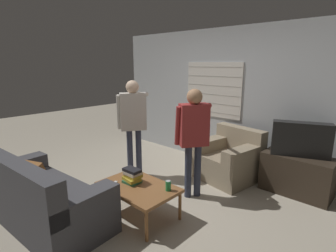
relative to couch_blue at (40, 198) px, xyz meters
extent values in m
plane|color=#B2A893|center=(0.57, 1.25, -0.32)|extent=(16.00, 16.00, 0.00)
cube|color=#ADB2B7|center=(0.57, 3.28, 0.95)|extent=(5.20, 0.06, 2.55)
cube|color=silver|center=(0.31, 3.24, 1.10)|extent=(1.21, 0.02, 1.04)
cube|color=#A4A099|center=(0.31, 3.22, 0.66)|extent=(1.19, 0.00, 0.01)
cube|color=#A4A099|center=(0.31, 3.22, 0.84)|extent=(1.19, 0.00, 0.01)
cube|color=#A4A099|center=(0.31, 3.22, 1.01)|extent=(1.19, 0.00, 0.01)
cube|color=#A4A099|center=(0.31, 3.22, 1.18)|extent=(1.19, 0.00, 0.01)
cube|color=#A4A099|center=(0.31, 3.22, 1.35)|extent=(1.19, 0.00, 0.01)
cube|color=#A4A099|center=(0.31, 3.22, 1.53)|extent=(1.19, 0.00, 0.01)
cube|color=#424247|center=(0.00, 0.06, -0.11)|extent=(1.89, 0.97, 0.42)
cube|color=#424247|center=(0.02, -0.25, 0.33)|extent=(1.84, 0.34, 0.47)
cube|color=#424247|center=(-0.79, 0.00, 0.19)|extent=(0.30, 0.84, 0.19)
cube|color=#424247|center=(0.79, 0.12, 0.19)|extent=(0.30, 0.84, 0.19)
cube|color=#935B2D|center=(-0.32, 0.08, 0.19)|extent=(0.41, 0.34, 0.37)
cube|color=gray|center=(1.01, 2.67, -0.10)|extent=(1.05, 1.00, 0.44)
cube|color=gray|center=(1.07, 2.99, 0.32)|extent=(0.94, 0.35, 0.41)
cube|color=gray|center=(1.35, 2.61, 0.21)|extent=(0.38, 0.89, 0.20)
cube|color=gray|center=(0.68, 2.72, 0.21)|extent=(0.38, 0.89, 0.20)
cube|color=brown|center=(0.77, 0.91, 0.07)|extent=(0.99, 0.65, 0.04)
cylinder|color=brown|center=(0.31, 1.19, -0.14)|extent=(0.04, 0.04, 0.37)
cylinder|color=brown|center=(1.22, 1.19, -0.14)|extent=(0.04, 0.04, 0.37)
cylinder|color=brown|center=(0.31, 0.62, -0.14)|extent=(0.04, 0.04, 0.37)
cylinder|color=brown|center=(1.22, 0.62, -0.14)|extent=(0.04, 0.04, 0.37)
cube|color=#33281E|center=(2.05, 2.91, -0.02)|extent=(0.97, 0.47, 0.60)
cube|color=black|center=(2.05, 2.91, 0.52)|extent=(0.80, 0.48, 0.50)
cube|color=#3D4738|center=(2.02, 3.00, 0.52)|extent=(0.63, 0.26, 0.41)
cylinder|color=#33384C|center=(-0.28, 1.63, 0.09)|extent=(0.10, 0.10, 0.83)
cylinder|color=#33384C|center=(-0.19, 1.75, 0.09)|extent=(0.10, 0.10, 0.83)
cube|color=beige|center=(-0.23, 1.69, 0.81)|extent=(0.40, 0.46, 0.62)
sphere|color=beige|center=(-0.23, 1.69, 1.22)|extent=(0.21, 0.21, 0.21)
cylinder|color=beige|center=(-0.40, 1.53, 0.80)|extent=(0.17, 0.15, 0.59)
cylinder|color=beige|center=(-0.34, 2.05, 1.05)|extent=(0.53, 0.39, 0.15)
cube|color=black|center=(-0.58, 2.21, 1.01)|extent=(0.06, 0.06, 0.13)
cylinder|color=#33384C|center=(0.93, 1.72, 0.07)|extent=(0.10, 0.10, 0.79)
cylinder|color=#33384C|center=(1.01, 1.84, 0.07)|extent=(0.10, 0.10, 0.79)
cube|color=maroon|center=(0.97, 1.78, 0.76)|extent=(0.39, 0.44, 0.59)
sphere|color=#A87A56|center=(0.97, 1.78, 1.15)|extent=(0.22, 0.22, 0.22)
cylinder|color=maroon|center=(0.81, 1.62, 0.75)|extent=(0.17, 0.14, 0.56)
cylinder|color=maroon|center=(0.86, 2.12, 0.99)|extent=(0.51, 0.37, 0.14)
cube|color=white|center=(0.63, 2.27, 0.96)|extent=(0.05, 0.06, 0.13)
cube|color=#33754C|center=(0.64, 0.91, 0.11)|extent=(0.22, 0.19, 0.03)
cube|color=gold|center=(0.64, 0.91, 0.14)|extent=(0.24, 0.19, 0.04)
cube|color=gold|center=(0.65, 0.93, 0.18)|extent=(0.20, 0.17, 0.04)
cube|color=beige|center=(0.64, 0.93, 0.22)|extent=(0.21, 0.18, 0.04)
cube|color=black|center=(0.64, 0.92, 0.26)|extent=(0.24, 0.14, 0.04)
cylinder|color=#238E47|center=(1.13, 1.07, 0.15)|extent=(0.07, 0.07, 0.12)
cylinder|color=silver|center=(1.13, 1.07, 0.21)|extent=(0.06, 0.06, 0.00)
cube|color=white|center=(0.52, 0.72, 0.10)|extent=(0.10, 0.13, 0.02)
camera|label=1|loc=(3.10, -1.07, 1.59)|focal=28.00mm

